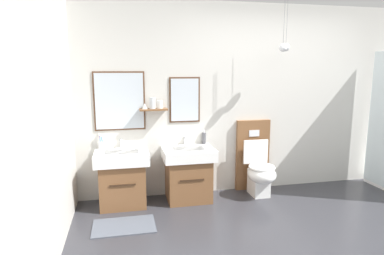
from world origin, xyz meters
The scene contains 11 objects.
ground_plane centered at (0.00, 0.00, -0.05)m, with size 6.67×4.80×0.10m, color #2D2D33.
wall_back centered at (-0.02, 1.74, 1.29)m, with size 5.47×0.53×2.58m.
wall_left centered at (-2.68, 0.00, 1.29)m, with size 0.12×3.60×2.58m, color beige.
bath_mat centered at (-2.04, 0.83, 0.01)m, with size 0.68×0.44×0.01m, color #474C56.
vanity_sink_left centered at (-2.04, 1.45, 0.37)m, with size 0.66×0.54×0.70m.
tap_on_left_sink centered at (-2.04, 1.65, 0.77)m, with size 0.03×0.13×0.11m.
vanity_sink_right centered at (-1.19, 1.45, 0.37)m, with size 0.66×0.54×0.70m.
tap_on_right_sink centered at (-1.19, 1.65, 0.77)m, with size 0.03×0.13×0.11m.
toilet centered at (-0.22, 1.48, 0.38)m, with size 0.48×0.63×1.00m.
toothbrush_cup centered at (-2.29, 1.64, 0.75)m, with size 0.07×0.07×0.21m.
soap_dispenser centered at (-0.93, 1.65, 0.78)m, with size 0.06×0.06×0.19m.
Camera 1 is at (-2.02, -2.65, 1.71)m, focal length 31.10 mm.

